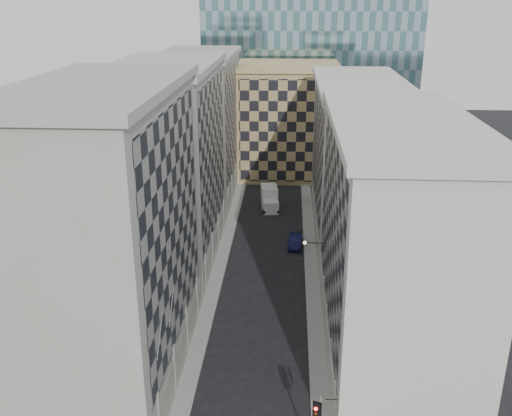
% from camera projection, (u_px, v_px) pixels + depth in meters
% --- Properties ---
extents(sidewalk_west, '(1.50, 100.00, 0.15)m').
position_uv_depth(sidewalk_west, '(219.00, 268.00, 64.94)').
color(sidewalk_west, '#999994').
rests_on(sidewalk_west, ground).
extents(sidewalk_east, '(1.50, 100.00, 0.15)m').
position_uv_depth(sidewalk_east, '(311.00, 271.00, 64.34)').
color(sidewalk_east, '#999994').
rests_on(sidewalk_east, ground).
extents(bldg_left_a, '(10.80, 22.80, 23.70)m').
position_uv_depth(bldg_left_a, '(112.00, 240.00, 43.38)').
color(bldg_left_a, gray).
rests_on(bldg_left_a, ground).
extents(bldg_left_b, '(10.80, 22.80, 22.70)m').
position_uv_depth(bldg_left_b, '(170.00, 165.00, 64.12)').
color(bldg_left_b, '#99968E').
rests_on(bldg_left_b, ground).
extents(bldg_left_c, '(10.80, 22.80, 21.70)m').
position_uv_depth(bldg_left_c, '(200.00, 127.00, 84.86)').
color(bldg_left_c, gray).
rests_on(bldg_left_c, ground).
extents(bldg_right_a, '(10.80, 26.80, 20.70)m').
position_uv_depth(bldg_right_a, '(391.00, 243.00, 46.41)').
color(bldg_right_a, beige).
rests_on(bldg_right_a, ground).
extents(bldg_right_b, '(10.80, 28.80, 19.70)m').
position_uv_depth(bldg_right_b, '(356.00, 160.00, 71.82)').
color(bldg_right_b, beige).
rests_on(bldg_right_b, ground).
extents(tan_block, '(16.80, 14.80, 18.80)m').
position_uv_depth(tan_block, '(287.00, 120.00, 96.68)').
color(tan_block, tan).
rests_on(tan_block, ground).
extents(church_tower, '(7.20, 7.20, 51.50)m').
position_uv_depth(church_tower, '(279.00, 9.00, 103.84)').
color(church_tower, '#292420').
rests_on(church_tower, ground).
extents(flagpoles_left, '(0.10, 6.33, 2.33)m').
position_uv_depth(flagpoles_left, '(166.00, 320.00, 39.76)').
color(flagpoles_left, gray).
rests_on(flagpoles_left, ground).
extents(bracket_lamp, '(1.98, 0.36, 0.36)m').
position_uv_depth(bracket_lamp, '(307.00, 243.00, 56.64)').
color(bracket_lamp, black).
rests_on(bracket_lamp, ground).
extents(box_truck, '(2.95, 5.83, 3.07)m').
position_uv_depth(box_truck, '(270.00, 199.00, 83.24)').
color(box_truck, silver).
rests_on(box_truck, ground).
extents(dark_car, '(1.96, 4.63, 1.48)m').
position_uv_depth(dark_car, '(296.00, 240.00, 70.70)').
color(dark_car, '#10113D').
rests_on(dark_car, ground).
extents(shop_sign, '(1.17, 0.76, 0.84)m').
position_uv_depth(shop_sign, '(321.00, 404.00, 37.80)').
color(shop_sign, black).
rests_on(shop_sign, ground).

